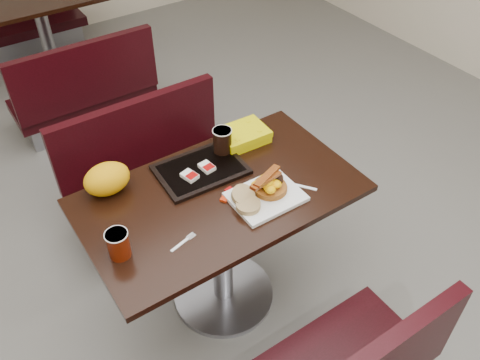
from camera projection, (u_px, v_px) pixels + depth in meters
floor at (224, 295)px, 2.68m from camera, size 6.00×7.00×0.01m
table_near at (222, 249)px, 2.43m from camera, size 1.20×0.70×0.75m
bench_near_n at (156, 172)px, 2.87m from camera, size 1.00×0.46×0.72m
table_far at (47, 41)px, 4.03m from camera, size 1.20×0.70×0.75m
bench_far_s at (80, 80)px, 3.61m from camera, size 1.00×0.46×0.72m
bench_far_n at (22, 12)px, 4.48m from camera, size 1.00×0.46×0.72m
platter at (266, 197)px, 2.15m from camera, size 0.30×0.23×0.02m
pancake_stack at (270, 187)px, 2.16m from camera, size 0.19×0.19×0.03m
sausage_patty at (273, 179)px, 2.17m from camera, size 0.10×0.10×0.01m
scrambled_eggs at (267, 184)px, 2.11m from camera, size 0.10×0.09×0.05m
bacon_strips at (266, 179)px, 2.08m from camera, size 0.19×0.12×0.01m
muffin_bottom at (248, 205)px, 2.08m from camera, size 0.13×0.13×0.02m
muffin_top at (243, 195)px, 2.11m from camera, size 0.11×0.11×0.06m
coffee_cup_near at (118, 244)px, 1.89m from camera, size 0.10×0.10×0.12m
fork at (180, 245)px, 1.96m from camera, size 0.13×0.05×0.00m
knife at (299, 186)px, 2.21m from camera, size 0.11×0.14×0.00m
condiment_syrup at (225, 198)px, 2.15m from camera, size 0.05×0.05×0.01m
condiment_ketchup at (229, 190)px, 2.19m from camera, size 0.04×0.03×0.01m
tray at (201, 170)px, 2.28m from camera, size 0.40×0.29×0.02m
hashbrown_sleeve_left at (190, 176)px, 2.22m from camera, size 0.07×0.08×0.02m
hashbrown_sleeve_right at (207, 167)px, 2.27m from camera, size 0.06×0.08×0.02m
coffee_cup_far at (222, 141)px, 2.33m from camera, size 0.09×0.09×0.12m
clamshell at (243, 136)px, 2.43m from camera, size 0.24×0.19×0.06m
paper_bag at (107, 179)px, 2.14m from camera, size 0.24×0.20×0.14m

